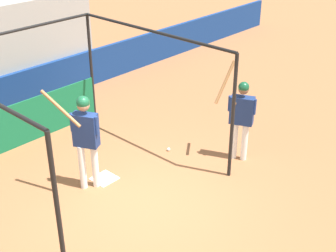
% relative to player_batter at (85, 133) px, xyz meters
% --- Properties ---
extents(ground_plane, '(60.00, 60.00, 0.00)m').
position_rel_player_batter_xyz_m(ground_plane, '(0.30, -1.13, -1.17)').
color(ground_plane, '#935B38').
extents(batting_cage, '(4.04, 4.24, 2.58)m').
position_rel_player_batter_xyz_m(batting_cage, '(0.15, 1.62, -0.02)').
color(batting_cage, black).
rests_on(batting_cage, ground).
extents(home_plate, '(0.44, 0.44, 0.02)m').
position_rel_player_batter_xyz_m(home_plate, '(0.36, -0.00, -1.16)').
color(home_plate, white).
rests_on(home_plate, ground).
extents(player_batter, '(0.75, 0.77, 2.06)m').
position_rel_player_batter_xyz_m(player_batter, '(0.00, 0.00, 0.00)').
color(player_batter, white).
rests_on(player_batter, ground).
extents(player_waiting, '(0.63, 0.69, 2.08)m').
position_rel_player_batter_xyz_m(player_waiting, '(2.80, -1.50, -0.11)').
color(player_waiting, white).
rests_on(player_waiting, ground).
extents(baseball, '(0.07, 0.07, 0.07)m').
position_rel_player_batter_xyz_m(baseball, '(2.04, -0.20, -1.13)').
color(baseball, white).
rests_on(baseball, ground).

